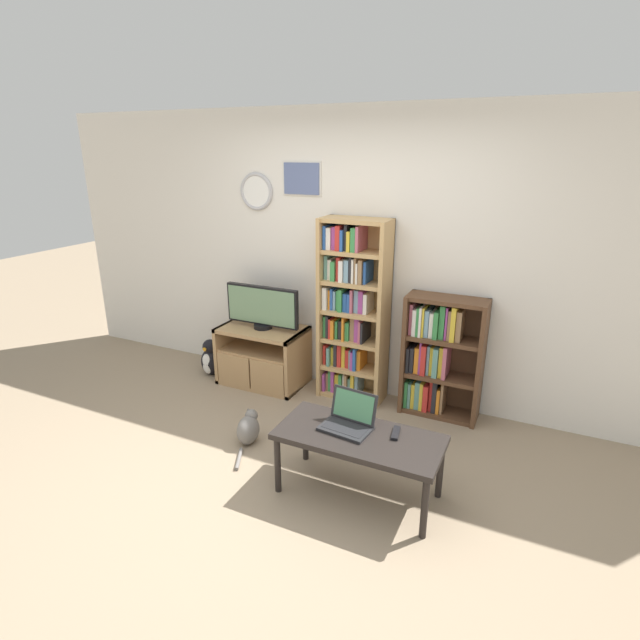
# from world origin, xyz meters

# --- Properties ---
(ground_plane) EXTENTS (18.00, 18.00, 0.00)m
(ground_plane) POSITION_xyz_m (0.00, 0.00, 0.00)
(ground_plane) COLOR gray
(wall_back) EXTENTS (6.67, 0.09, 2.60)m
(wall_back) POSITION_xyz_m (-0.01, 1.77, 1.31)
(wall_back) COLOR silver
(wall_back) RESTS_ON ground_plane
(tv_stand) EXTENTS (0.83, 0.51, 0.58)m
(tv_stand) POSITION_xyz_m (-0.88, 1.45, 0.29)
(tv_stand) COLOR tan
(tv_stand) RESTS_ON ground_plane
(television) EXTENTS (0.76, 0.18, 0.42)m
(television) POSITION_xyz_m (-0.86, 1.46, 0.80)
(television) COLOR black
(television) RESTS_ON tv_stand
(bookshelf_tall) EXTENTS (0.61, 0.31, 1.68)m
(bookshelf_tall) POSITION_xyz_m (-0.00, 1.59, 0.84)
(bookshelf_tall) COLOR tan
(bookshelf_tall) RESTS_ON ground_plane
(bookshelf_short) EXTENTS (0.67, 0.28, 1.08)m
(bookshelf_short) POSITION_xyz_m (0.81, 1.60, 0.54)
(bookshelf_short) COLOR brown
(bookshelf_short) RESTS_ON ground_plane
(coffee_table) EXTENTS (1.09, 0.50, 0.46)m
(coffee_table) POSITION_xyz_m (0.61, 0.26, 0.41)
(coffee_table) COLOR black
(coffee_table) RESTS_ON ground_plane
(laptop) EXTENTS (0.36, 0.29, 0.24)m
(laptop) POSITION_xyz_m (0.51, 0.33, 0.52)
(laptop) COLOR #232326
(laptop) RESTS_ON coffee_table
(remote_near_laptop) EXTENTS (0.07, 0.17, 0.02)m
(remote_near_laptop) POSITION_xyz_m (0.82, 0.37, 0.47)
(remote_near_laptop) COLOR black
(remote_near_laptop) RESTS_ON coffee_table
(cat) EXTENTS (0.23, 0.48, 0.28)m
(cat) POSITION_xyz_m (-0.41, 0.47, 0.13)
(cat) COLOR slate
(cat) RESTS_ON ground_plane
(penguin_figurine) EXTENTS (0.21, 0.19, 0.39)m
(penguin_figurine) POSITION_xyz_m (-1.47, 1.38, 0.18)
(penguin_figurine) COLOR black
(penguin_figurine) RESTS_ON ground_plane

